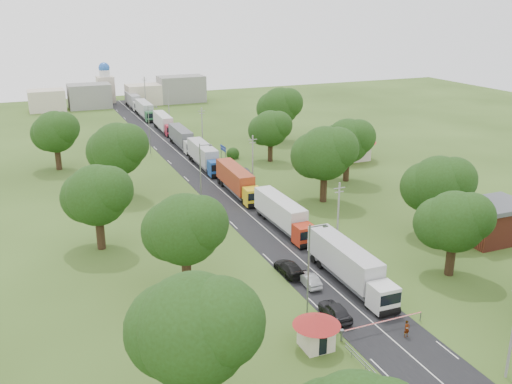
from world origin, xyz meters
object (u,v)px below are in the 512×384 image
truck_0 (349,265)px  car_lane_mid (309,280)px  boom_barrier (370,326)px  pedestrian_near (407,329)px  car_lane_front (335,311)px  guard_booth (317,327)px  info_sign (223,151)px

truck_0 → car_lane_mid: size_ratio=3.82×
boom_barrier → pedestrian_near: (2.84, -1.78, -0.05)m
truck_0 → car_lane_front: bearing=-130.8°
boom_barrier → guard_booth: guard_booth is taller
car_lane_mid → pedestrian_near: bearing=107.9°
boom_barrier → pedestrian_near: pedestrian_near is taller
truck_0 → car_lane_front: size_ratio=3.32×
guard_booth → car_lane_front: 5.82m
truck_0 → pedestrian_near: truck_0 is taller
guard_booth → pedestrian_near: (8.68, -1.78, -1.32)m
guard_booth → car_lane_front: bearing=42.1°
guard_booth → truck_0: truck_0 is taller
truck_0 → info_sign: bearing=86.5°
car_lane_front → car_lane_mid: car_lane_front is taller
car_lane_mid → info_sign: bearing=-96.8°
boom_barrier → info_sign: size_ratio=2.25×
guard_booth → truck_0: size_ratio=0.28×
boom_barrier → pedestrian_near: bearing=-32.1°
info_sign → truck_0: 50.42m
pedestrian_near → car_lane_mid: bearing=100.4°
truck_0 → pedestrian_near: (-0.61, -11.47, -1.44)m
boom_barrier → info_sign: (6.56, 60.00, 2.11)m
truck_0 → car_lane_front: (-5.09, -5.89, -1.49)m
guard_booth → car_lane_mid: 12.11m
car_lane_front → info_sign: bearing=-96.5°
guard_booth → pedestrian_near: bearing=-11.6°
car_lane_front → truck_0: bearing=-129.0°
guard_booth → car_lane_front: (4.20, 3.79, -1.37)m
car_lane_front → car_lane_mid: size_ratio=1.15×
pedestrian_near → car_lane_front: bearing=123.1°
boom_barrier → info_sign: 60.39m
info_sign → pedestrian_near: 61.93m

